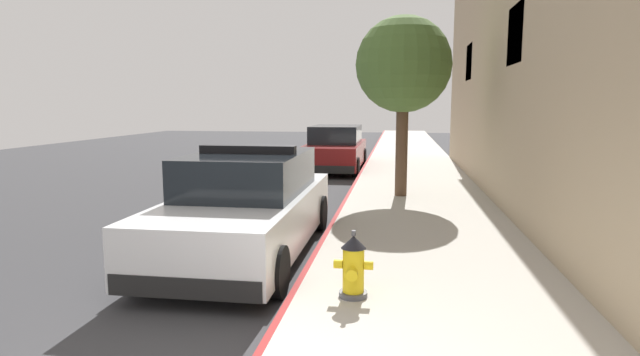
# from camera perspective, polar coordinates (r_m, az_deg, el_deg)

# --- Properties ---
(ground_plane) EXTENTS (29.42, 60.00, 0.20)m
(ground_plane) POSITION_cam_1_polar(r_m,az_deg,el_deg) (14.38, -14.00, -1.70)
(ground_plane) COLOR #353538
(sidewalk_pavement) EXTENTS (3.22, 60.00, 0.16)m
(sidewalk_pavement) POSITION_cam_1_polar(r_m,az_deg,el_deg) (13.26, 10.66, -1.63)
(sidewalk_pavement) COLOR #ADA89E
(sidewalk_pavement) RESTS_ON ground
(curb_painted_edge) EXTENTS (0.08, 60.00, 0.16)m
(curb_painted_edge) POSITION_cam_1_polar(r_m,az_deg,el_deg) (13.30, 3.54, -1.47)
(curb_painted_edge) COLOR maroon
(curb_painted_edge) RESTS_ON ground
(police_cruiser) EXTENTS (1.94, 4.84, 1.68)m
(police_cruiser) POSITION_cam_1_polar(r_m,az_deg,el_deg) (8.00, -8.01, -3.14)
(police_cruiser) COLOR white
(police_cruiser) RESTS_ON ground
(parked_car_silver_ahead) EXTENTS (1.94, 4.84, 1.56)m
(parked_car_silver_ahead) POSITION_cam_1_polar(r_m,az_deg,el_deg) (18.17, 1.74, 3.21)
(parked_car_silver_ahead) COLOR maroon
(parked_car_silver_ahead) RESTS_ON ground
(fire_hydrant) EXTENTS (0.44, 0.40, 0.76)m
(fire_hydrant) POSITION_cam_1_polar(r_m,az_deg,el_deg) (5.82, 3.71, -9.76)
(fire_hydrant) COLOR #4C4C51
(fire_hydrant) RESTS_ON sidewalk_pavement
(street_tree) EXTENTS (2.20, 2.20, 4.15)m
(street_tree) POSITION_cam_1_polar(r_m,az_deg,el_deg) (12.21, 9.22, 12.17)
(street_tree) COLOR brown
(street_tree) RESTS_ON sidewalk_pavement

